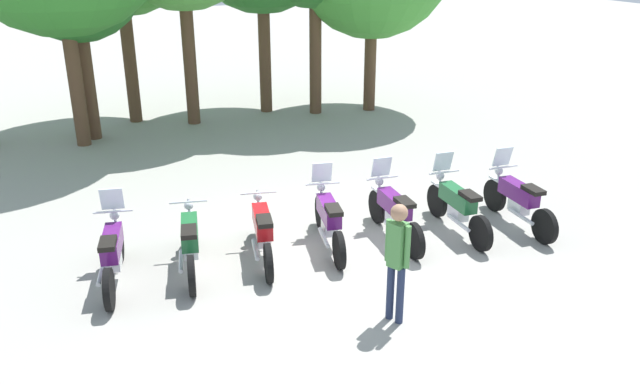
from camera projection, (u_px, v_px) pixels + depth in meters
name	position (u px, v px, depth m)	size (l,w,h in m)	color
ground_plane	(332.00, 249.00, 11.27)	(80.00, 80.00, 0.00)	#9E9B93
motorcycle_0	(113.00, 252.00, 10.05)	(0.79, 2.15, 1.37)	black
motorcycle_1	(190.00, 242.00, 10.42)	(0.79, 2.15, 0.99)	black
motorcycle_2	(263.00, 231.00, 10.79)	(0.79, 2.15, 0.99)	black
motorcycle_3	(329.00, 219.00, 11.21)	(0.78, 2.15, 1.37)	black
motorcycle_4	(394.00, 212.00, 11.50)	(0.63, 2.19, 1.37)	black
motorcycle_5	(457.00, 205.00, 11.77)	(0.62, 2.19, 1.37)	black
motorcycle_6	(518.00, 199.00, 12.03)	(0.62, 2.19, 1.37)	black
person_0	(397.00, 254.00, 8.82)	(0.31, 0.40, 1.80)	#232D4C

